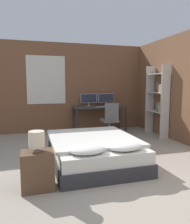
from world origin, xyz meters
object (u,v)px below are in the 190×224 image
object	(u,v)px
bed	(94,150)
bookshelf	(159,98)
keyboard	(102,107)
bedside_lamp	(37,139)
desk	(100,109)
monitor_left	(89,99)
computer_mouse	(110,106)
monitor_right	(106,98)
office_chair	(110,123)
nightstand	(38,170)

from	to	relation	value
bed	bookshelf	distance (m)	2.89
keyboard	bed	bearing A→B (deg)	-111.48
bedside_lamp	desk	distance (m)	3.92
bed	keyboard	bearing A→B (deg)	68.52
keyboard	bookshelf	bearing A→B (deg)	-32.94
bed	bookshelf	world-z (taller)	bookshelf
monitor_left	computer_mouse	distance (m)	0.74
bed	keyboard	distance (m)	2.64
computer_mouse	bookshelf	distance (m)	1.43
monitor_right	keyboard	size ratio (longest dim) A/B	1.42
bookshelf	bedside_lamp	bearing A→B (deg)	-145.50
bedside_lamp	office_chair	distance (m)	3.37
bed	nightstand	size ratio (longest dim) A/B	3.66
monitor_right	computer_mouse	bearing A→B (deg)	-91.93
bedside_lamp	monitor_right	bearing A→B (deg)	57.95
monitor_left	bookshelf	world-z (taller)	bookshelf
nightstand	computer_mouse	size ratio (longest dim) A/B	7.64
office_chair	computer_mouse	bearing A→B (deg)	68.55
bedside_lamp	bookshelf	distance (m)	4.07
computer_mouse	bedside_lamp	bearing A→B (deg)	-125.27
nightstand	desk	distance (m)	3.95
desk	monitor_left	xyz separation A→B (m)	(-0.29, 0.22, 0.32)
bedside_lamp	monitor_left	xyz separation A→B (m)	(1.68, 3.61, 0.30)
keyboard	computer_mouse	size ratio (longest dim) A/B	5.26
keyboard	bookshelf	distance (m)	1.65
office_chair	bedside_lamp	bearing A→B (deg)	-127.54
bookshelf	desk	bearing A→B (deg)	141.13
desk	computer_mouse	world-z (taller)	computer_mouse
keyboard	computer_mouse	bearing A→B (deg)	0.00
computer_mouse	desk	bearing A→B (deg)	141.82
monitor_left	office_chair	size ratio (longest dim) A/B	0.55
bedside_lamp	monitor_right	xyz separation A→B (m)	(2.26, 3.61, 0.30)
computer_mouse	bookshelf	bearing A→B (deg)	-39.04
office_chair	desk	bearing A→B (deg)	95.47
bedside_lamp	keyboard	bearing A→B (deg)	58.16
monitor_left	monitor_right	size ratio (longest dim) A/B	1.00
monitor_right	keyboard	bearing A→B (deg)	-123.60
desk	office_chair	size ratio (longest dim) A/B	1.74
nightstand	bedside_lamp	size ratio (longest dim) A/B	1.90
monitor_left	keyboard	world-z (taller)	monitor_left
monitor_right	monitor_left	bearing A→B (deg)	180.00
desk	bookshelf	distance (m)	1.79
bed	desk	bearing A→B (deg)	70.14
nightstand	bedside_lamp	bearing A→B (deg)	0.00
nightstand	monitor_left	xyz separation A→B (m)	(1.68, 3.61, 0.73)
bed	monitor_right	bearing A→B (deg)	66.50
office_chair	bookshelf	size ratio (longest dim) A/B	0.48
bed	desk	world-z (taller)	desk
bed	bookshelf	bearing A→B (deg)	33.41
desk	bookshelf	xyz separation A→B (m)	(1.36, -1.10, 0.39)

